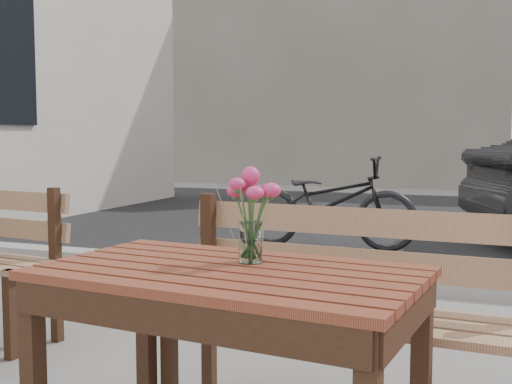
{
  "coord_description": "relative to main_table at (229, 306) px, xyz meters",
  "views": [
    {
      "loc": [
        0.77,
        -1.84,
        1.16
      ],
      "look_at": [
        0.01,
        0.18,
        0.97
      ],
      "focal_mm": 45.0,
      "sensor_mm": 36.0,
      "label": 1
    }
  ],
  "objects": [
    {
      "name": "street",
      "position": [
        0.02,
        5.05,
        -0.59
      ],
      "size": [
        30.0,
        8.12,
        0.12
      ],
      "color": "black",
      "rests_on": "ground"
    },
    {
      "name": "main_vase",
      "position": [
        0.03,
        0.12,
        0.32
      ],
      "size": [
        0.17,
        0.17,
        0.32
      ],
      "color": "white",
      "rests_on": "main_table"
    },
    {
      "name": "backdrop_buildings",
      "position": [
        0.19,
        14.38,
        2.98
      ],
      "size": [
        15.5,
        4.0,
        8.0
      ],
      "color": "slate",
      "rests_on": "ground"
    },
    {
      "name": "main_table",
      "position": [
        0.0,
        0.0,
        0.0
      ],
      "size": [
        1.27,
        0.82,
        0.74
      ],
      "rotation": [
        0.0,
        0.0,
        -0.1
      ],
      "color": "maroon",
      "rests_on": "ground"
    },
    {
      "name": "main_bench",
      "position": [
        0.26,
        0.62,
        -0.06
      ],
      "size": [
        1.51,
        0.53,
        0.93
      ],
      "rotation": [
        0.0,
        0.0,
        -0.06
      ],
      "color": "#976B4E",
      "rests_on": "ground"
    },
    {
      "name": "bicycle",
      "position": [
        -0.84,
        4.54,
        -0.14
      ],
      "size": [
        1.86,
        0.74,
        0.96
      ],
      "primitive_type": "imported",
      "rotation": [
        0.0,
        0.0,
        1.63
      ],
      "color": "black",
      "rests_on": "ground"
    }
  ]
}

